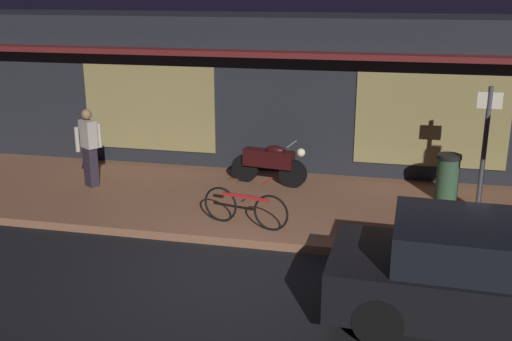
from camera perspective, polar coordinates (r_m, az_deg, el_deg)
name	(u,v)px	position (r m, az deg, el deg)	size (l,w,h in m)	color
ground_plane	(226,274)	(9.55, -2.84, -9.64)	(60.00, 60.00, 0.00)	black
sidewalk_slab	(265,204)	(12.20, 0.87, -3.14)	(18.00, 4.00, 0.15)	brown
storefront_building	(294,90)	(14.99, 3.55, 7.50)	(18.00, 3.30, 3.60)	black
motorcycle	(270,162)	(12.99, 1.33, 0.79)	(1.70, 0.59, 0.97)	black
bicycle_parked	(245,207)	(10.79, -1.03, -3.43)	(1.63, 0.51, 0.91)	black
person_photographer	(89,146)	(13.27, -15.37, 2.22)	(0.44, 0.56, 1.67)	#28232D
sign_post	(485,143)	(11.87, 20.67, 2.42)	(0.44, 0.09, 2.40)	#47474C
trash_bin	(447,177)	(12.67, 17.51, -0.56)	(0.48, 0.48, 0.93)	#2D4C33
parked_car_near	(487,276)	(8.44, 20.87, -9.26)	(4.16, 1.92, 1.42)	black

